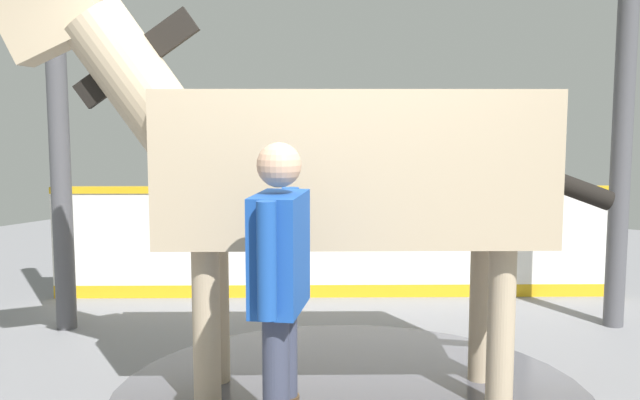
% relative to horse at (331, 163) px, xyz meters
% --- Properties ---
extents(wet_patch, '(2.97, 2.97, 0.00)m').
position_rel_horse_xyz_m(wet_patch, '(0.08, -0.11, -1.43)').
color(wet_patch, '#4C4C54').
rests_on(wet_patch, ground).
extents(barrier_wall, '(3.15, 4.33, 1.04)m').
position_rel_horse_xyz_m(barrier_wall, '(2.03, 1.30, -0.96)').
color(barrier_wall, white).
rests_on(barrier_wall, ground).
extents(roof_post_near, '(0.16, 0.16, 2.81)m').
position_rel_horse_xyz_m(roof_post_near, '(-0.05, 2.53, -0.03)').
color(roof_post_near, '#4C4C51').
rests_on(roof_post_near, ground).
extents(roof_post_far, '(0.16, 0.16, 2.81)m').
position_rel_horse_xyz_m(roof_post_far, '(2.54, -1.06, -0.03)').
color(roof_post_far, '#4C4C51').
rests_on(roof_post_far, ground).
extents(horse, '(2.33, 3.07, 2.56)m').
position_rel_horse_xyz_m(horse, '(0.00, 0.00, 0.00)').
color(horse, tan).
rests_on(horse, ground).
extents(handler, '(0.59, 0.40, 1.60)m').
position_rel_horse_xyz_m(handler, '(-0.90, -0.31, -0.52)').
color(handler, '#47331E').
rests_on(handler, ground).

